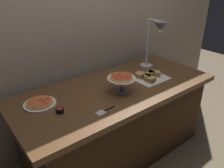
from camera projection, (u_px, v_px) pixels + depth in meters
name	position (u px, v px, depth m)	size (l,w,h in m)	color
ground_plane	(116.00, 151.00, 2.39)	(8.00, 8.00, 0.00)	brown
back_wall	(85.00, 29.00, 2.22)	(4.40, 0.04, 2.40)	tan
buffet_table	(117.00, 121.00, 2.22)	(1.90, 0.84, 0.76)	brown
heat_lamp	(158.00, 32.00, 2.27)	(0.15, 0.30, 0.52)	#B7BABF
pizza_plate_front	(40.00, 103.00, 1.78)	(0.25, 0.25, 0.03)	white
pizza_plate_center	(121.00, 79.00, 1.92)	(0.25, 0.25, 0.16)	#595B60
sandwich_platter	(149.00, 77.00, 2.21)	(0.33, 0.27, 0.06)	white
sauce_cup_near	(60.00, 110.00, 1.67)	(0.06, 0.06, 0.04)	black
serving_spatula	(105.00, 111.00, 1.70)	(0.17, 0.06, 0.01)	#B7BABF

